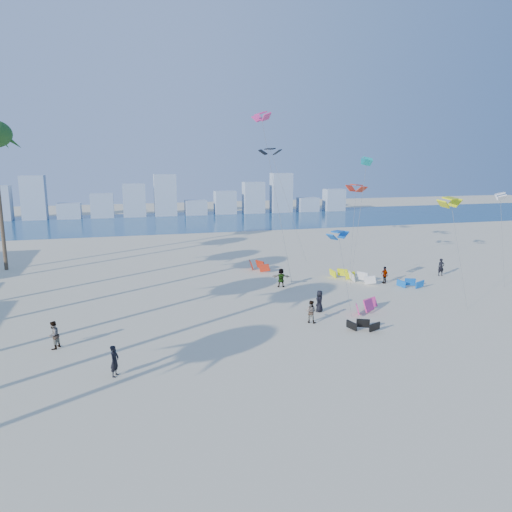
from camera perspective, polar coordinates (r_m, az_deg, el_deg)
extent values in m
plane|color=beige|center=(23.90, 3.07, -18.71)|extent=(220.00, 220.00, 0.00)
plane|color=navy|center=(92.62, -10.78, 3.90)|extent=(220.00, 220.00, 0.00)
imported|color=black|center=(28.86, -16.12, -11.64)|extent=(0.67, 0.77, 1.79)
imported|color=gray|center=(36.37, 6.39, -6.44)|extent=(1.04, 1.01, 1.69)
imported|color=black|center=(38.93, 7.40, -5.22)|extent=(0.98, 0.98, 1.72)
imported|color=gray|center=(48.71, 14.72, -2.13)|extent=(0.52, 1.01, 1.64)
imported|color=gray|center=(45.82, 2.93, -2.53)|extent=(1.73, 1.02, 1.78)
imported|color=black|center=(53.49, 20.72, -1.22)|extent=(0.71, 0.53, 1.78)
imported|color=gray|center=(33.93, -22.50, -8.51)|extent=(1.04, 1.11, 1.82)
cylinder|color=#595959|center=(40.00, 10.25, -1.85)|extent=(1.00, 5.20, 5.79)
cylinder|color=#595959|center=(51.02, 11.21, 2.89)|extent=(2.18, 3.63, 9.08)
cylinder|color=#595959|center=(42.86, 22.51, 0.29)|extent=(0.19, 3.04, 8.64)
cylinder|color=#595959|center=(46.57, 2.41, 6.54)|extent=(2.43, 2.80, 15.94)
cylinder|color=#595959|center=(46.44, 11.84, 3.76)|extent=(2.56, 2.61, 11.86)
cylinder|color=#595959|center=(58.16, 3.74, 6.01)|extent=(2.95, 5.43, 12.88)
cylinder|color=#595959|center=(52.19, 26.72, 1.73)|extent=(1.05, 2.92, 8.48)
cylinder|color=brown|center=(58.24, -27.65, 5.41)|extent=(0.40, 0.40, 14.24)
cube|color=#9EADBF|center=(103.30, -24.43, 6.20)|extent=(4.40, 3.00, 8.40)
cube|color=#9EADBF|center=(102.71, -20.88, 4.93)|extent=(4.40, 3.00, 3.00)
cube|color=#9EADBF|center=(102.16, -17.45, 5.63)|extent=(4.40, 3.00, 4.80)
cube|color=#9EADBF|center=(101.99, -13.98, 6.32)|extent=(4.40, 3.00, 6.60)
cube|color=#9EADBF|center=(102.21, -10.51, 6.98)|extent=(4.40, 3.00, 8.40)
cube|color=#9EADBF|center=(103.11, -7.00, 5.62)|extent=(4.40, 3.00, 3.00)
cube|color=#9EADBF|center=(104.05, -3.61, 6.24)|extent=(4.40, 3.00, 4.80)
cube|color=#9EADBF|center=(105.36, -0.29, 6.82)|extent=(4.40, 3.00, 6.60)
cube|color=#9EADBF|center=(107.01, 2.95, 7.36)|extent=(4.40, 3.00, 8.40)
cube|color=#9EADBF|center=(109.29, 6.05, 5.98)|extent=(4.40, 3.00, 3.00)
cube|color=#9EADBF|center=(111.57, 9.05, 6.48)|extent=(4.40, 3.00, 4.80)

